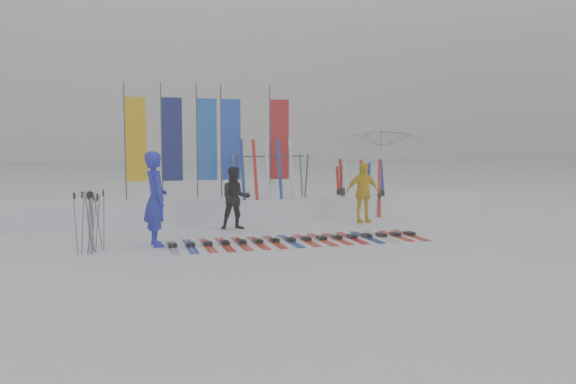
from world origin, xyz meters
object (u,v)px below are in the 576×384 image
object	(u,v)px
tent_canopy	(384,169)
person_yellow	(363,192)
person_black	(235,198)
ski_rack	(270,170)
ski_row	(298,240)
person_blue	(156,199)

from	to	relation	value
tent_canopy	person_yellow	bearing A→B (deg)	-127.38
person_black	ski_rack	bearing A→B (deg)	50.76
tent_canopy	ski_row	xyz separation A→B (m)	(-4.23, -4.50, -1.30)
person_yellow	ski_row	bearing A→B (deg)	-135.87
ski_rack	person_black	bearing A→B (deg)	-130.39
person_blue	tent_canopy	size ratio (longest dim) A/B	0.67
person_yellow	ski_rack	distance (m)	2.66
ski_rack	ski_row	bearing A→B (deg)	-94.65
tent_canopy	person_blue	bearing A→B (deg)	-149.88
person_black	ski_rack	distance (m)	2.05
person_blue	ski_rack	xyz separation A→B (m)	(3.30, 3.28, 0.39)
tent_canopy	person_black	bearing A→B (deg)	-155.14
person_blue	person_black	xyz separation A→B (m)	(2.03, 1.79, -0.21)
person_black	tent_canopy	size ratio (longest dim) A/B	0.52
person_yellow	ski_rack	world-z (taller)	ski_rack
ski_row	ski_rack	distance (m)	3.84
person_black	ski_row	size ratio (longest dim) A/B	0.28
person_blue	person_black	world-z (taller)	person_blue
person_yellow	tent_canopy	size ratio (longest dim) A/B	0.55
person_yellow	person_blue	bearing A→B (deg)	-158.10
person_blue	person_yellow	distance (m)	5.91
person_black	tent_canopy	distance (m)	5.77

